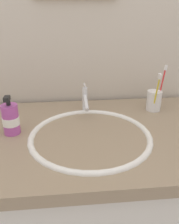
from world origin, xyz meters
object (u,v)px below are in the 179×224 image
(toothbrush_white, at_px, (157,90))
(toothbrush_yellow, at_px, (157,91))
(faucet, at_px, (85,100))
(toothbrush_cup, at_px, (154,101))
(toothbrush_red, at_px, (162,85))
(soap_dispenser, at_px, (11,119))

(toothbrush_white, height_order, toothbrush_yellow, toothbrush_yellow)
(faucet, distance_m, toothbrush_cup, 0.33)
(toothbrush_cup, xyz_separation_m, toothbrush_white, (-0.00, -0.03, 0.06))
(toothbrush_red, distance_m, toothbrush_yellow, 0.07)
(toothbrush_white, xyz_separation_m, soap_dispenser, (-0.63, -0.14, -0.05))
(toothbrush_cup, height_order, soap_dispenser, soap_dispenser)
(toothbrush_yellow, relative_size, soap_dispenser, 1.22)
(faucet, xyz_separation_m, toothbrush_cup, (0.33, -0.00, -0.02))
(faucet, xyz_separation_m, toothbrush_red, (0.36, 0.01, 0.06))
(toothbrush_white, bearing_deg, soap_dispenser, -167.75)
(toothbrush_red, bearing_deg, toothbrush_yellow, -127.17)
(faucet, xyz_separation_m, toothbrush_white, (0.32, -0.03, 0.05))
(soap_dispenser, bearing_deg, toothbrush_yellow, 10.98)
(toothbrush_red, bearing_deg, faucet, -178.43)
(faucet, relative_size, soap_dispenser, 0.98)
(toothbrush_yellow, bearing_deg, faucet, 171.43)
(toothbrush_yellow, xyz_separation_m, soap_dispenser, (-0.62, -0.12, -0.05))
(toothbrush_white, height_order, soap_dispenser, toothbrush_white)
(faucet, distance_m, toothbrush_yellow, 0.33)
(toothbrush_cup, bearing_deg, toothbrush_yellow, -102.26)
(faucet, relative_size, toothbrush_white, 0.83)
(toothbrush_cup, distance_m, toothbrush_red, 0.08)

